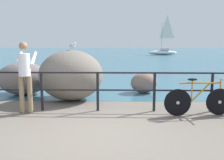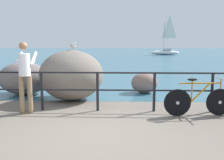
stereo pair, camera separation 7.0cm
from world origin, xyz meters
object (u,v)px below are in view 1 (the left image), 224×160
(bicycle, at_px, (199,100))
(sailboat, at_px, (163,50))
(seagull, at_px, (72,46))
(breakwater_boulder_main, at_px, (71,75))
(breakwater_boulder_right, at_px, (144,83))
(person_at_railing, at_px, (25,74))
(breakwater_boulder_left, at_px, (23,78))

(bicycle, relative_size, sailboat, 0.28)
(seagull, bearing_deg, sailboat, 118.14)
(breakwater_boulder_main, height_order, sailboat, sailboat)
(breakwater_boulder_right, distance_m, seagull, 2.87)
(person_at_railing, height_order, breakwater_boulder_main, person_at_railing)
(breakwater_boulder_left, height_order, seagull, seagull)
(breakwater_boulder_main, xyz_separation_m, breakwater_boulder_right, (2.37, 1.14, -0.41))
(breakwater_boulder_right, bearing_deg, sailboat, 78.33)
(person_at_railing, xyz_separation_m, seagull, (0.89, 1.59, 0.69))
(person_at_railing, bearing_deg, seagull, -36.43)
(sailboat, bearing_deg, person_at_railing, 77.22)
(bicycle, relative_size, breakwater_boulder_main, 0.86)
(breakwater_boulder_right, distance_m, sailboat, 30.05)
(sailboat, bearing_deg, seagull, 77.96)
(person_at_railing, xyz_separation_m, breakwater_boulder_main, (0.84, 1.51, -0.22))
(bicycle, height_order, person_at_railing, person_at_railing)
(breakwater_boulder_right, xyz_separation_m, sailboat, (6.08, 29.43, 0.35))
(person_at_railing, bearing_deg, sailboat, -23.41)
(bicycle, height_order, sailboat, sailboat)
(bicycle, relative_size, person_at_railing, 0.95)
(person_at_railing, distance_m, breakwater_boulder_left, 2.48)
(breakwater_boulder_main, height_order, seagull, seagull)
(person_at_railing, bearing_deg, breakwater_boulder_right, -57.71)
(breakwater_boulder_main, xyz_separation_m, sailboat, (8.45, 30.57, -0.06))
(bicycle, xyz_separation_m, person_at_railing, (-4.25, 0.07, 0.60))
(person_at_railing, bearing_deg, breakwater_boulder_main, -36.31)
(breakwater_boulder_left, distance_m, breakwater_boulder_right, 4.19)
(seagull, distance_m, sailboat, 31.64)
(bicycle, bearing_deg, breakwater_boulder_left, 150.77)
(bicycle, bearing_deg, breakwater_boulder_right, 105.81)
(breakwater_boulder_left, distance_m, seagull, 2.26)
(breakwater_boulder_left, relative_size, breakwater_boulder_right, 1.86)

